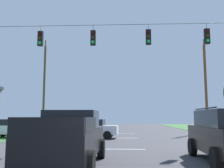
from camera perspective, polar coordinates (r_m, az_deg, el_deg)
The scene contains 9 objects.
lane_dash_0 at distance 14.20m, azimuth 2.19°, elevation -14.14°, with size 0.15×2.50×0.01m, color white.
lane_dash_1 at distance 21.51m, azimuth 2.35°, elevation -11.80°, with size 0.15×2.50×0.01m, color white.
lane_dash_2 at distance 27.44m, azimuth 2.42°, elevation -10.82°, with size 0.15×2.50×0.01m, color white.
overhead_signal_span at distance 15.93m, azimuth 1.82°, elevation 2.72°, with size 18.40×0.31×7.95m.
pickup_truck at distance 9.53m, azimuth -9.49°, elevation -11.61°, with size 2.30×5.41×1.95m.
distant_car_crossing_white at distance 23.35m, azimuth -20.82°, elevation -9.05°, with size 4.43×2.30×1.52m.
distant_car_oncoming at distance 21.34m, azimuth -4.60°, elevation -9.71°, with size 4.40×2.23×1.52m.
utility_pole_mid_right at distance 31.54m, azimuth 19.94°, elevation -0.25°, with size 0.29×1.77×10.76m.
utility_pole_near_left at distance 32.13m, azimuth -14.71°, elevation -0.46°, with size 0.26×1.90×11.07m.
Camera 1 is at (0.12, -5.51, 1.71)m, focal length 41.53 mm.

